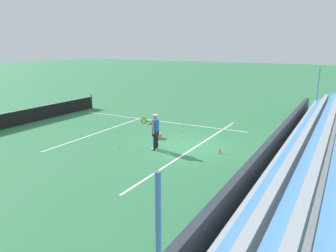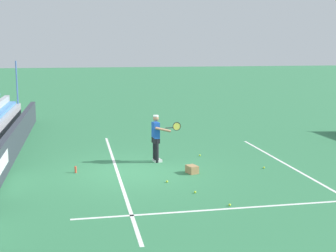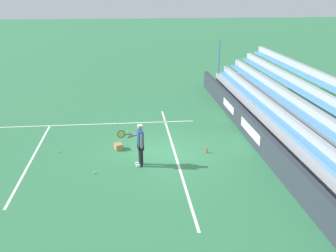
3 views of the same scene
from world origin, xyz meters
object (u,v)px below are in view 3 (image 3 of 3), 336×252
object	(u,v)px
ball_box_cardboard	(118,147)
tennis_ball_far_right	(116,124)
tennis_ball_on_baseline	(95,173)
tennis_ball_near_player	(128,132)
tennis_player	(140,145)
water_bottle	(207,150)
tennis_ball_stray_back	(141,140)
tennis_ball_toward_net	(59,152)

from	to	relation	value
ball_box_cardboard	tennis_ball_far_right	size ratio (longest dim) A/B	6.06
tennis_ball_far_right	tennis_ball_on_baseline	bearing A→B (deg)	173.07
tennis_ball_near_player	tennis_player	bearing A→B (deg)	-173.17
tennis_ball_on_baseline	tennis_player	bearing A→B (deg)	-72.76
tennis_ball_on_baseline	tennis_ball_far_right	xyz separation A→B (m)	(5.65, -0.69, 0.00)
tennis_ball_near_player	water_bottle	bearing A→B (deg)	-130.74
tennis_ball_stray_back	tennis_ball_far_right	distance (m)	2.71
water_bottle	tennis_player	bearing A→B (deg)	108.56
tennis_player	water_bottle	bearing A→B (deg)	-71.44
tennis_ball_near_player	tennis_ball_toward_net	bearing A→B (deg)	126.29
tennis_ball_near_player	tennis_ball_toward_net	world-z (taller)	same
tennis_ball_toward_net	water_bottle	xyz separation A→B (m)	(-0.69, -6.37, 0.08)
tennis_ball_near_player	water_bottle	distance (m)	4.43
tennis_ball_stray_back	ball_box_cardboard	bearing A→B (deg)	131.76
tennis_ball_near_player	water_bottle	size ratio (longest dim) A/B	0.30
water_bottle	tennis_ball_toward_net	bearing A→B (deg)	83.86
tennis_player	ball_box_cardboard	xyz separation A→B (m)	(1.76, 0.89, -0.76)
tennis_ball_stray_back	tennis_ball_toward_net	world-z (taller)	same
ball_box_cardboard	tennis_ball_far_right	distance (m)	3.34
ball_box_cardboard	water_bottle	bearing A→B (deg)	-101.78
ball_box_cardboard	tennis_ball_far_right	world-z (taller)	ball_box_cardboard
tennis_ball_far_right	tennis_player	bearing A→B (deg)	-167.97
ball_box_cardboard	tennis_ball_near_player	distance (m)	2.15
tennis_ball_near_player	tennis_ball_far_right	distance (m)	1.38
ball_box_cardboard	tennis_ball_on_baseline	distance (m)	2.48
tennis_ball_near_player	tennis_ball_stray_back	world-z (taller)	same
ball_box_cardboard	tennis_ball_on_baseline	world-z (taller)	ball_box_cardboard
tennis_player	tennis_ball_near_player	bearing A→B (deg)	6.83
tennis_ball_near_player	water_bottle	xyz separation A→B (m)	(-2.89, -3.36, 0.08)
tennis_ball_near_player	tennis_ball_stray_back	distance (m)	1.33
tennis_ball_stray_back	tennis_ball_toward_net	distance (m)	3.74
tennis_ball_on_baseline	water_bottle	world-z (taller)	water_bottle
tennis_ball_on_baseline	tennis_ball_near_player	world-z (taller)	same
tennis_player	tennis_ball_far_right	size ratio (longest dim) A/B	25.98
tennis_player	tennis_ball_far_right	xyz separation A→B (m)	(5.10, 1.09, -0.86)
tennis_ball_on_baseline	tennis_ball_toward_net	world-z (taller)	same
water_bottle	tennis_ball_on_baseline	bearing A→B (deg)	108.06
tennis_ball_toward_net	water_bottle	distance (m)	6.40
tennis_ball_stray_back	water_bottle	world-z (taller)	water_bottle
tennis_ball_on_baseline	tennis_ball_stray_back	bearing A→B (deg)	-30.53
tennis_ball_on_baseline	tennis_ball_near_player	xyz separation A→B (m)	(4.42, -1.31, 0.00)
ball_box_cardboard	tennis_ball_near_player	xyz separation A→B (m)	(2.10, -0.43, -0.10)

